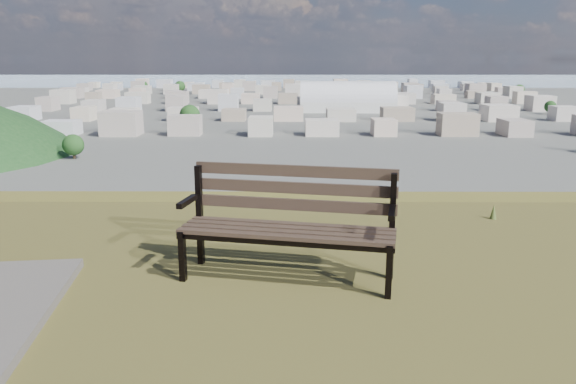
{
  "coord_description": "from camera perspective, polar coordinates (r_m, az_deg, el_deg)",
  "views": [
    {
      "loc": [
        0.0,
        -3.2,
        26.84
      ],
      "look_at": [
        -0.03,
        3.3,
        25.3
      ],
      "focal_mm": 35.0,
      "sensor_mm": 36.0,
      "label": 1
    }
  ],
  "objects": [
    {
      "name": "grass_tufts",
      "position": [
        3.51,
        14.69,
        -16.63
      ],
      "size": [
        12.49,
        7.38,
        0.28
      ],
      "color": "brown",
      "rests_on": "hilltop_mesa"
    },
    {
      "name": "city_blocks",
      "position": [
        398.32,
        0.26,
        9.96
      ],
      "size": [
        395.0,
        361.0,
        7.0
      ],
      "color": "beige",
      "rests_on": "ground"
    },
    {
      "name": "park_bench",
      "position": [
        4.78,
        0.15,
        -2.54
      ],
      "size": [
        1.88,
        0.93,
        0.94
      ],
      "rotation": [
        0.0,
        0.0,
        -0.21
      ],
      "color": "#3F2C24",
      "rests_on": "hilltop_mesa"
    },
    {
      "name": "arena",
      "position": [
        300.57,
        6.06,
        9.06
      ],
      "size": [
        50.05,
        22.55,
        20.84
      ],
      "rotation": [
        0.0,
        0.0,
        -0.04
      ],
      "color": "silver",
      "rests_on": "ground"
    },
    {
      "name": "bay_water",
      "position": [
        903.59,
        0.27,
        11.62
      ],
      "size": [
        2400.0,
        700.0,
        0.12
      ],
      "primitive_type": "cube",
      "color": "#99AEC3",
      "rests_on": "ground"
    },
    {
      "name": "far_hills",
      "position": [
        1407.44,
        -2.28,
        13.25
      ],
      "size": [
        2050.0,
        340.0,
        60.0
      ],
      "color": "#8394A3",
      "rests_on": "ground"
    },
    {
      "name": "city_trees",
      "position": [
        324.02,
        -4.47,
        9.38
      ],
      "size": [
        406.52,
        387.2,
        9.98
      ],
      "color": "#312618",
      "rests_on": "ground"
    }
  ]
}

